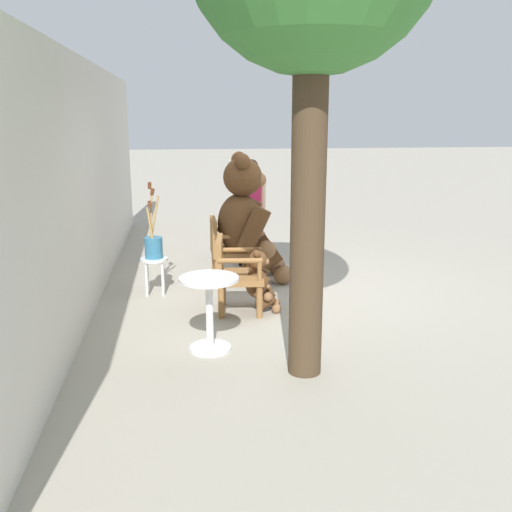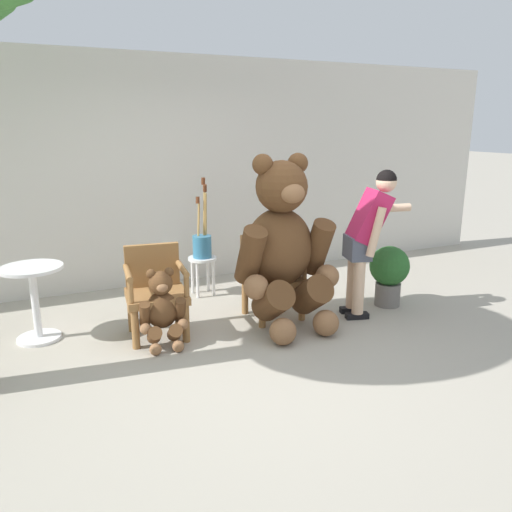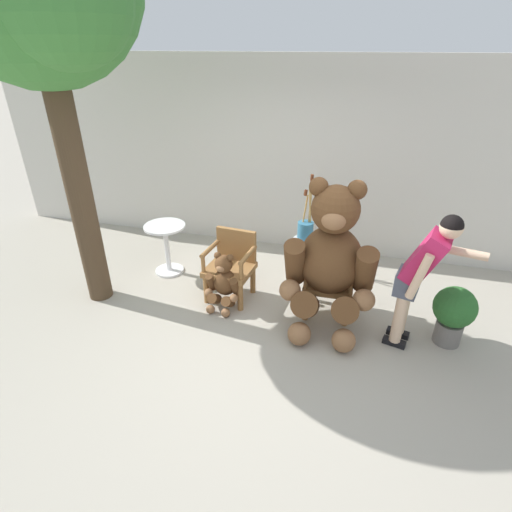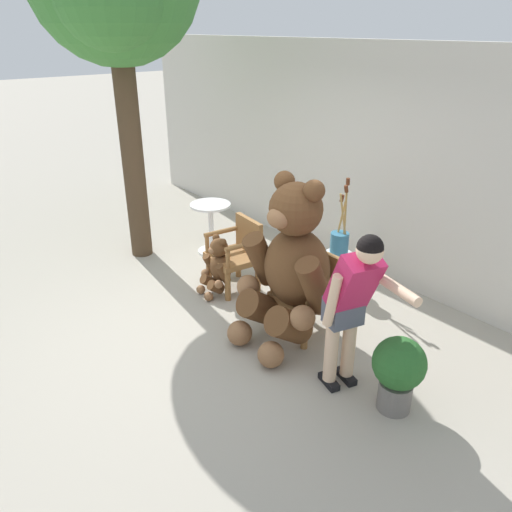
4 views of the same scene
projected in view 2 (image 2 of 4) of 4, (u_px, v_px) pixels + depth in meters
name	position (u px, v px, depth m)	size (l,w,h in m)	color
ground_plane	(244.00, 352.00, 4.48)	(60.00, 60.00, 0.00)	#A8A091
back_wall	(168.00, 172.00, 6.23)	(10.00, 0.16, 2.80)	beige
wooden_chair_left	(156.00, 289.00, 4.75)	(0.61, 0.57, 0.86)	olive
wooden_chair_right	(271.00, 273.00, 5.24)	(0.57, 0.53, 0.86)	olive
teddy_bear_large	(283.00, 244.00, 4.91)	(1.03, 0.97, 1.71)	brown
teddy_bear_small	(162.00, 309.00, 4.53)	(0.44, 0.43, 0.73)	brown
person_visitor	(368.00, 231.00, 5.12)	(0.83, 0.48, 1.54)	black
white_stool	(203.00, 266.00, 5.91)	(0.34, 0.34, 0.46)	white
brush_bucket	(202.00, 243.00, 5.84)	(0.22, 0.22, 0.93)	teal
round_side_table	(34.00, 295.00, 4.63)	(0.56, 0.56, 0.72)	white
potted_plant	(389.00, 271.00, 5.55)	(0.44, 0.44, 0.68)	slate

